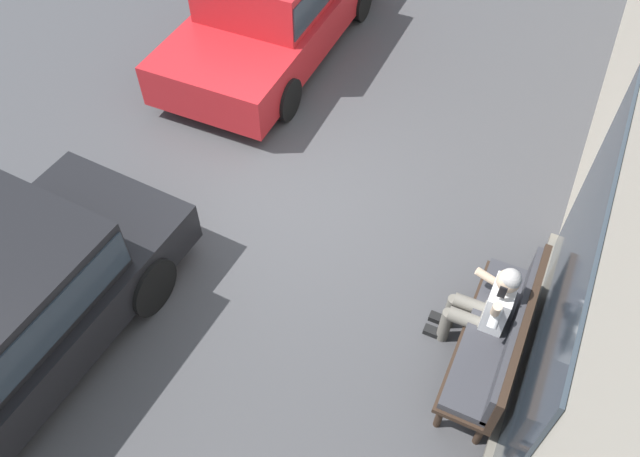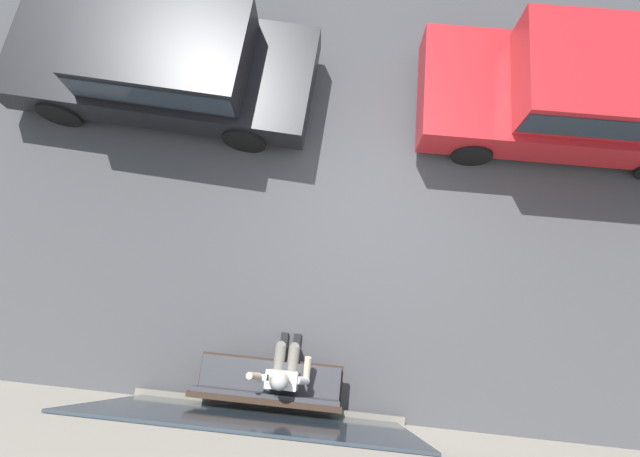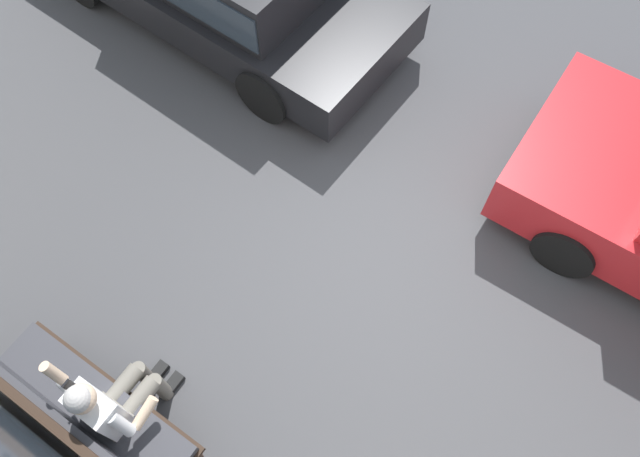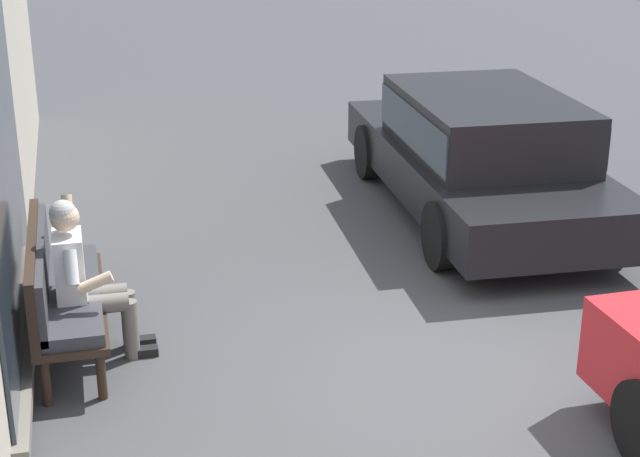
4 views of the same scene
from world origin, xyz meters
The scene contains 4 objects.
ground_plane centered at (0.00, 0.00, 0.00)m, with size 60.00×60.00×0.00m, color #424244.
bench centered at (1.21, 2.90, 0.56)m, with size 1.86×0.55×0.99m.
person_on_phone centered at (1.03, 2.68, 0.69)m, with size 0.73×0.74×1.32m.
parked_car_near centered at (-2.81, -1.66, 0.82)m, with size 4.46×1.99×1.53m.
Camera 1 is at (4.68, 2.60, 5.84)m, focal length 35.00 mm.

